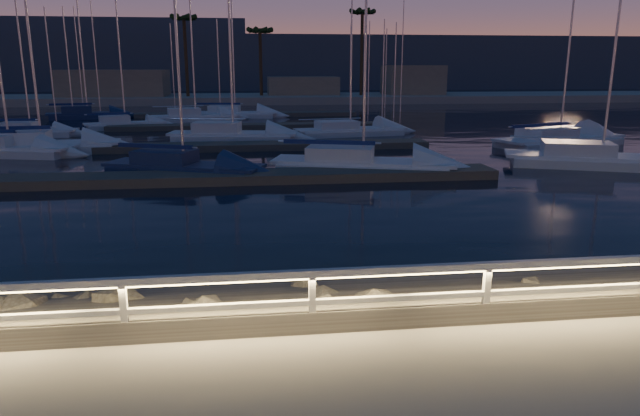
# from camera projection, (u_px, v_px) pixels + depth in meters

# --- Properties ---
(ground) EXTENTS (400.00, 400.00, 0.00)m
(ground) POSITION_uv_depth(u_px,v_px,m) (252.00, 333.00, 9.39)
(ground) COLOR gray
(ground) RESTS_ON ground
(harbor_water) EXTENTS (400.00, 440.00, 0.60)m
(harbor_water) POSITION_uv_depth(u_px,v_px,m) (248.00, 144.00, 39.69)
(harbor_water) COLOR black
(harbor_water) RESTS_ON ground
(guard_rail) EXTENTS (44.11, 0.12, 1.06)m
(guard_rail) POSITION_uv_depth(u_px,v_px,m) (246.00, 290.00, 9.19)
(guard_rail) COLOR silver
(guard_rail) RESTS_ON ground
(riprap) EXTENTS (30.08, 2.69, 1.26)m
(riprap) POSITION_uv_depth(u_px,v_px,m) (513.00, 298.00, 11.23)
(riprap) COLOR slate
(riprap) RESTS_ON ground
(floating_docks) EXTENTS (22.00, 36.00, 0.40)m
(floating_docks) POSITION_uv_depth(u_px,v_px,m) (248.00, 134.00, 40.78)
(floating_docks) COLOR #5C544C
(floating_docks) RESTS_ON ground
(far_shore) EXTENTS (160.00, 14.00, 5.20)m
(far_shore) POSITION_uv_depth(u_px,v_px,m) (246.00, 96.00, 80.62)
(far_shore) COLOR gray
(far_shore) RESTS_ON ground
(palm_left) EXTENTS (3.00, 3.00, 11.20)m
(palm_left) POSITION_uv_depth(u_px,v_px,m) (184.00, 21.00, 75.33)
(palm_left) COLOR #473721
(palm_left) RESTS_ON ground
(palm_center) EXTENTS (3.00, 3.00, 9.70)m
(palm_center) POSITION_uv_depth(u_px,v_px,m) (260.00, 33.00, 77.82)
(palm_center) COLOR #473721
(palm_center) RESTS_ON ground
(palm_right) EXTENTS (3.00, 3.00, 12.20)m
(palm_right) POSITION_uv_depth(u_px,v_px,m) (362.00, 16.00, 78.01)
(palm_right) COLOR #473721
(palm_right) RESTS_ON ground
(distant_hills) EXTENTS (230.00, 37.50, 18.00)m
(distant_hills) POSITION_uv_depth(u_px,v_px,m) (152.00, 65.00, 134.33)
(distant_hills) COLOR #343F50
(distant_hills) RESTS_ON ground
(sailboat_a) EXTENTS (7.57, 3.97, 12.50)m
(sailboat_a) POSITION_uv_depth(u_px,v_px,m) (7.00, 148.00, 31.97)
(sailboat_a) COLOR silver
(sailboat_a) RESTS_ON ground
(sailboat_b) EXTENTS (7.60, 4.71, 12.59)m
(sailboat_b) POSITION_uv_depth(u_px,v_px,m) (180.00, 166.00, 26.24)
(sailboat_b) COLOR navy
(sailboat_b) RESTS_ON ground
(sailboat_c) EXTENTS (8.86, 4.85, 14.50)m
(sailboat_c) POSITION_uv_depth(u_px,v_px,m) (358.00, 163.00, 27.05)
(sailboat_c) COLOR silver
(sailboat_c) RESTS_ON ground
(sailboat_d) EXTENTS (9.46, 5.82, 15.54)m
(sailboat_d) POSITION_uv_depth(u_px,v_px,m) (596.00, 158.00, 28.53)
(sailboat_d) COLOR silver
(sailboat_d) RESTS_ON ground
(sailboat_e) EXTENTS (6.28, 1.99, 10.69)m
(sailboat_e) POSITION_uv_depth(u_px,v_px,m) (28.00, 131.00, 40.78)
(sailboat_e) COLOR silver
(sailboat_e) RESTS_ON ground
(sailboat_f) EXTENTS (8.74, 3.56, 14.48)m
(sailboat_f) POSITION_uv_depth(u_px,v_px,m) (38.00, 145.00, 32.93)
(sailboat_f) COLOR silver
(sailboat_f) RESTS_ON ground
(sailboat_h) EXTENTS (9.56, 5.61, 15.64)m
(sailboat_h) POSITION_uv_depth(u_px,v_px,m) (557.00, 139.00, 35.95)
(sailboat_h) COLOR silver
(sailboat_h) RESTS_ON ground
(sailboat_i) EXTENTS (6.53, 3.78, 10.81)m
(sailboat_i) POSITION_uv_depth(u_px,v_px,m) (123.00, 124.00, 46.08)
(sailboat_i) COLOR silver
(sailboat_i) RESTS_ON ground
(sailboat_j) EXTENTS (8.76, 3.75, 14.47)m
(sailboat_j) POSITION_uv_depth(u_px,v_px,m) (230.00, 134.00, 38.30)
(sailboat_j) COLOR silver
(sailboat_j) RESTS_ON ground
(sailboat_k) EXTENTS (8.52, 3.50, 14.04)m
(sailboat_k) POSITION_uv_depth(u_px,v_px,m) (233.00, 113.00, 56.34)
(sailboat_k) COLOR silver
(sailboat_k) RESTS_ON ground
(sailboat_l) EXTENTS (8.38, 3.79, 13.70)m
(sailboat_l) POSITION_uv_depth(u_px,v_px,m) (347.00, 130.00, 41.51)
(sailboat_l) COLOR silver
(sailboat_l) RESTS_ON ground
(sailboat_m) EXTENTS (7.67, 3.94, 12.66)m
(sailboat_m) POSITION_uv_depth(u_px,v_px,m) (85.00, 114.00, 55.09)
(sailboat_m) COLOR navy
(sailboat_m) RESTS_ON ground
(sailboat_n) EXTENTS (8.18, 3.99, 13.45)m
(sailboat_n) POSITION_uv_depth(u_px,v_px,m) (193.00, 116.00, 52.61)
(sailboat_n) COLOR silver
(sailboat_n) RESTS_ON ground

